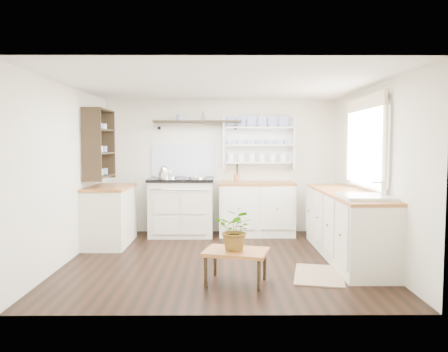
{
  "coord_description": "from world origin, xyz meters",
  "views": [
    {
      "loc": [
        0.01,
        -5.72,
        1.54
      ],
      "look_at": [
        0.05,
        0.25,
        1.1
      ],
      "focal_mm": 35.0,
      "sensor_mm": 36.0,
      "label": 1
    }
  ],
  "objects": [
    {
      "name": "high_shelf",
      "position": [
        -0.4,
        1.78,
        1.91
      ],
      "size": [
        1.5,
        0.29,
        0.16
      ],
      "color": "black",
      "rests_on": "wall_back"
    },
    {
      "name": "plate_rack",
      "position": [
        0.65,
        1.86,
        1.56
      ],
      "size": [
        1.2,
        0.22,
        0.9
      ],
      "color": "white",
      "rests_on": "wall_back"
    },
    {
      "name": "aga_cooker",
      "position": [
        -0.66,
        1.57,
        0.49
      ],
      "size": [
        1.08,
        0.75,
        1.0
      ],
      "color": "beige",
      "rests_on": "floor"
    },
    {
      "name": "floor",
      "position": [
        0.0,
        0.0,
        0.0
      ],
      "size": [
        4.0,
        3.8,
        0.01
      ],
      "primitive_type": "cube",
      "color": "black",
      "rests_on": "ground"
    },
    {
      "name": "utensil_crock",
      "position": [
        0.27,
        1.68,
        0.97
      ],
      "size": [
        0.1,
        0.1,
        0.12
      ],
      "primitive_type": "cylinder",
      "color": "#A7653D",
      "rests_on": "back_cabinets"
    },
    {
      "name": "ceiling",
      "position": [
        0.0,
        0.0,
        2.3
      ],
      "size": [
        4.0,
        3.8,
        0.01
      ],
      "primitive_type": "cube",
      "color": "white",
      "rests_on": "wall_back"
    },
    {
      "name": "wall_left",
      "position": [
        -2.0,
        0.0,
        1.15
      ],
      "size": [
        0.02,
        3.8,
        2.3
      ],
      "primitive_type": "cube",
      "color": "silver",
      "rests_on": "ground"
    },
    {
      "name": "back_cabinets",
      "position": [
        0.6,
        1.6,
        0.46
      ],
      "size": [
        1.27,
        0.63,
        0.9
      ],
      "color": "beige",
      "rests_on": "floor"
    },
    {
      "name": "center_table",
      "position": [
        0.17,
        -0.99,
        0.32
      ],
      "size": [
        0.78,
        0.64,
        0.37
      ],
      "rotation": [
        0.0,
        0.0,
        -0.25
      ],
      "color": "brown",
      "rests_on": "floor"
    },
    {
      "name": "right_cabinets",
      "position": [
        1.7,
        0.1,
        0.46
      ],
      "size": [
        0.62,
        2.43,
        0.9
      ],
      "color": "beige",
      "rests_on": "floor"
    },
    {
      "name": "window",
      "position": [
        1.95,
        0.15,
        1.56
      ],
      "size": [
        0.08,
        1.55,
        1.22
      ],
      "color": "white",
      "rests_on": "wall_right"
    },
    {
      "name": "belfast_sink",
      "position": [
        1.7,
        -0.65,
        0.8
      ],
      "size": [
        0.55,
        0.6,
        0.45
      ],
      "color": "white",
      "rests_on": "right_cabinets"
    },
    {
      "name": "kettle",
      "position": [
        -0.94,
        1.45,
        1.05
      ],
      "size": [
        0.2,
        0.2,
        0.24
      ],
      "primitive_type": null,
      "color": "silver",
      "rests_on": "aga_cooker"
    },
    {
      "name": "floor_rug",
      "position": [
        1.15,
        -0.72,
        0.01
      ],
      "size": [
        0.71,
        0.95,
        0.02
      ],
      "primitive_type": "cube",
      "rotation": [
        0.0,
        0.0,
        -0.21
      ],
      "color": "#7D6649",
      "rests_on": "floor"
    },
    {
      "name": "wall_back",
      "position": [
        0.0,
        1.9,
        1.15
      ],
      "size": [
        4.0,
        0.02,
        2.3
      ],
      "primitive_type": "cube",
      "color": "silver",
      "rests_on": "ground"
    },
    {
      "name": "left_shelving",
      "position": [
        -1.84,
        0.9,
        1.55
      ],
      "size": [
        0.28,
        0.8,
        1.05
      ],
      "primitive_type": "cube",
      "color": "black",
      "rests_on": "wall_left"
    },
    {
      "name": "left_cabinets",
      "position": [
        -1.7,
        0.9,
        0.46
      ],
      "size": [
        0.62,
        1.13,
        0.9
      ],
      "color": "beige",
      "rests_on": "floor"
    },
    {
      "name": "wall_right",
      "position": [
        2.0,
        0.0,
        1.15
      ],
      "size": [
        0.02,
        3.8,
        2.3
      ],
      "primitive_type": "cube",
      "color": "silver",
      "rests_on": "ground"
    },
    {
      "name": "potted_plant",
      "position": [
        0.17,
        -0.99,
        0.6
      ],
      "size": [
        0.51,
        0.48,
        0.46
      ],
      "primitive_type": "imported",
      "rotation": [
        0.0,
        0.0,
        -0.37
      ],
      "color": "#3F7233",
      "rests_on": "center_table"
    }
  ]
}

